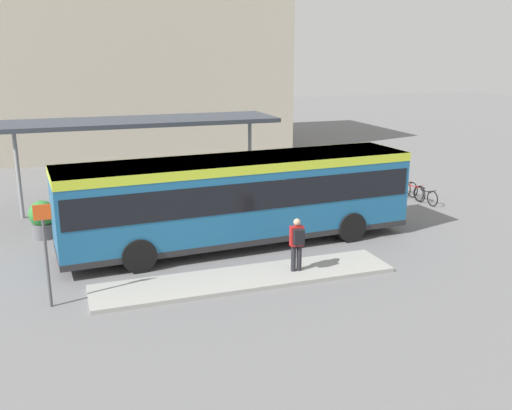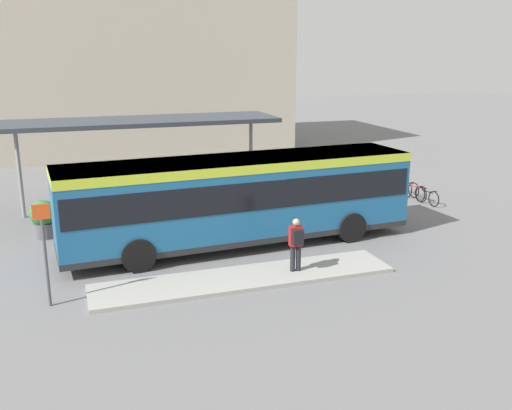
% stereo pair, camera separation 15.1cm
% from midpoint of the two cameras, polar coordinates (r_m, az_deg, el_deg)
% --- Properties ---
extents(ground_plane, '(120.00, 120.00, 0.00)m').
position_cam_midpoint_polar(ground_plane, '(20.03, -1.86, -3.95)').
color(ground_plane, slate).
extents(curb_island, '(9.01, 1.80, 0.12)m').
position_cam_midpoint_polar(curb_island, '(16.98, -1.28, -7.32)').
color(curb_island, '#9E9E99').
rests_on(curb_island, ground_plane).
extents(city_bus, '(12.28, 3.28, 3.05)m').
position_cam_midpoint_polar(city_bus, '(19.52, -1.88, 1.03)').
color(city_bus, '#1E6093').
rests_on(city_bus, ground_plane).
extents(pedestrian_waiting, '(0.42, 0.44, 1.64)m').
position_cam_midpoint_polar(pedestrian_waiting, '(17.05, 3.88, -3.67)').
color(pedestrian_waiting, '#232328').
rests_on(pedestrian_waiting, curb_island).
extents(bicycle_black, '(0.48, 1.63, 0.70)m').
position_cam_midpoint_polar(bicycle_black, '(26.27, 16.42, 0.88)').
color(bicycle_black, black).
rests_on(bicycle_black, ground_plane).
extents(bicycle_red, '(0.48, 1.77, 0.76)m').
position_cam_midpoint_polar(bicycle_red, '(26.87, 15.23, 1.34)').
color(bicycle_red, black).
rests_on(bicycle_red, ground_plane).
extents(bicycle_white, '(0.48, 1.72, 0.75)m').
position_cam_midpoint_polar(bicycle_white, '(27.62, 14.51, 1.74)').
color(bicycle_white, black).
rests_on(bicycle_white, ground_plane).
extents(station_shelter, '(11.46, 3.20, 3.81)m').
position_cam_midpoint_polar(station_shelter, '(24.48, -11.78, 8.07)').
color(station_shelter, '#383D47').
rests_on(station_shelter, ground_plane).
extents(potted_planter_near_shelter, '(0.96, 0.96, 1.37)m').
position_cam_midpoint_polar(potted_planter_near_shelter, '(21.95, -20.74, -1.29)').
color(potted_planter_near_shelter, slate).
rests_on(potted_planter_near_shelter, ground_plane).
extents(platform_sign, '(0.44, 0.08, 2.80)m').
position_cam_midpoint_polar(platform_sign, '(15.75, -20.52, -4.33)').
color(platform_sign, '#4C4C51').
rests_on(platform_sign, ground_plane).
extents(station_building, '(29.59, 11.22, 12.15)m').
position_cam_midpoint_polar(station_building, '(40.73, -19.82, 13.63)').
color(station_building, '#BCB29E').
rests_on(station_building, ground_plane).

